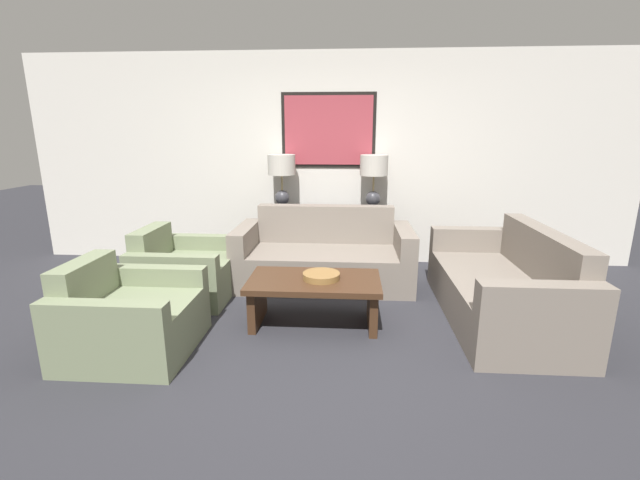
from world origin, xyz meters
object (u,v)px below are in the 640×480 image
(table_lamp_right, at_px, (374,172))
(coffee_table, at_px, (314,291))
(couch_by_side, at_px, (503,289))
(armchair_near_camera, at_px, (130,319))
(armchair_near_back_wall, at_px, (185,272))
(table_lamp_left, at_px, (282,171))
(couch_by_back_wall, at_px, (324,258))
(decorative_bowl, at_px, (321,276))
(console_table, at_px, (327,237))

(table_lamp_right, relative_size, coffee_table, 0.56)
(couch_by_side, relative_size, armchair_near_camera, 2.09)
(table_lamp_right, xyz_separation_m, armchair_near_back_wall, (-2.00, -1.18, -0.95))
(table_lamp_left, distance_m, table_lamp_right, 1.14)
(couch_by_back_wall, bearing_deg, decorative_bowl, -87.85)
(decorative_bowl, bearing_deg, couch_by_back_wall, 92.15)
(table_lamp_left, relative_size, armchair_near_back_wall, 0.70)
(armchair_near_back_wall, bearing_deg, couch_by_back_wall, 20.05)
(console_table, relative_size, table_lamp_right, 2.48)
(table_lamp_right, relative_size, armchair_near_camera, 0.70)
(console_table, bearing_deg, couch_by_side, -41.42)
(table_lamp_right, xyz_separation_m, armchair_near_camera, (-2.00, -2.32, -0.95))
(table_lamp_right, height_order, armchair_near_camera, table_lamp_right)
(couch_by_back_wall, relative_size, couch_by_side, 1.00)
(console_table, xyz_separation_m, table_lamp_right, (0.57, 0.00, 0.83))
(couch_by_side, xyz_separation_m, decorative_bowl, (-1.66, -0.24, 0.17))
(coffee_table, height_order, armchair_near_camera, armchair_near_camera)
(table_lamp_left, relative_size, couch_by_side, 0.33)
(armchair_near_camera, bearing_deg, table_lamp_left, 69.70)
(coffee_table, bearing_deg, armchair_near_back_wall, 157.87)
(console_table, xyz_separation_m, couch_by_back_wall, (0.00, -0.66, -0.09))
(couch_by_back_wall, distance_m, couch_by_side, 1.90)
(couch_by_back_wall, height_order, armchair_near_camera, couch_by_back_wall)
(couch_by_back_wall, bearing_deg, armchair_near_back_wall, -159.95)
(table_lamp_left, xyz_separation_m, table_lamp_right, (1.14, 0.00, 0.00))
(couch_by_back_wall, distance_m, armchair_near_back_wall, 1.52)
(armchair_near_back_wall, bearing_deg, decorative_bowl, -21.11)
(table_lamp_right, xyz_separation_m, couch_by_side, (1.13, -1.50, -0.92))
(armchair_near_camera, bearing_deg, console_table, 58.40)
(couch_by_side, bearing_deg, armchair_near_camera, -165.34)
(table_lamp_right, bearing_deg, armchair_near_camera, -130.70)
(table_lamp_left, xyz_separation_m, coffee_table, (0.55, -1.75, -0.90))
(console_table, xyz_separation_m, armchair_near_camera, (-1.43, -2.32, -0.12))
(table_lamp_left, bearing_deg, armchair_near_camera, -110.30)
(console_table, xyz_separation_m, armchair_near_back_wall, (-1.43, -1.18, -0.12))
(couch_by_back_wall, xyz_separation_m, decorative_bowl, (0.04, -1.09, 0.17))
(table_lamp_right, height_order, coffee_table, table_lamp_right)
(table_lamp_left, distance_m, decorative_bowl, 2.00)
(table_lamp_left, bearing_deg, couch_by_side, -33.47)
(decorative_bowl, bearing_deg, table_lamp_right, 73.16)
(console_table, height_order, decorative_bowl, console_table)
(table_lamp_left, height_order, couch_by_back_wall, table_lamp_left)
(decorative_bowl, bearing_deg, armchair_near_back_wall, 158.89)
(decorative_bowl, relative_size, armchair_near_back_wall, 0.35)
(table_lamp_left, height_order, armchair_near_back_wall, table_lamp_left)
(table_lamp_left, xyz_separation_m, couch_by_back_wall, (0.57, -0.66, -0.92))
(console_table, height_order, couch_by_back_wall, couch_by_back_wall)
(couch_by_side, relative_size, coffee_table, 1.68)
(coffee_table, bearing_deg, table_lamp_right, 71.33)
(couch_by_side, bearing_deg, couch_by_back_wall, 153.59)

